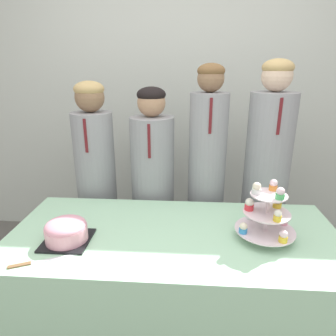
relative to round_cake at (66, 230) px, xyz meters
The scene contains 9 objects.
wall_back 1.66m from the round_cake, 69.97° to the left, with size 9.00×0.06×2.70m.
table 0.69m from the round_cake, 12.34° to the left, with size 1.75×0.79×0.73m.
round_cake is the anchor object (origin of this frame).
cake_knife 0.21m from the round_cake, 114.54° to the right, with size 0.30×0.15×0.01m.
cupcake_stand 1.00m from the round_cake, ahead, with size 0.30×0.30×0.30m.
student_0 0.71m from the round_cake, 94.77° to the left, with size 0.28×0.29×1.47m.
student_1 0.80m from the round_cake, 63.57° to the left, with size 0.30×0.31×1.44m.
student_2 1.02m from the round_cake, 44.04° to the left, with size 0.26×0.26×1.58m.
student_3 1.34m from the round_cake, 31.84° to the left, with size 0.30×0.31×1.61m.
Camera 1 is at (0.06, -0.99, 1.56)m, focal length 32.00 mm.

